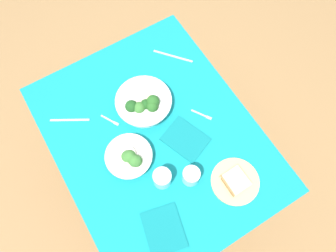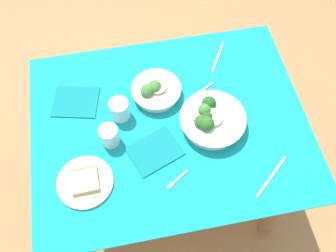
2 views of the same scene
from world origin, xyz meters
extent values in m
plane|color=#9E7547|center=(0.00, 0.00, 0.00)|extent=(6.00, 6.00, 0.00)
cube|color=teal|center=(0.00, 0.00, 0.74)|extent=(1.16, 0.92, 0.01)
cube|color=#9E7547|center=(0.00, 0.00, 0.73)|extent=(1.13, 0.89, 0.02)
cylinder|color=#9E7547|center=(-0.48, -0.36, 0.36)|extent=(0.07, 0.07, 0.71)
cylinder|color=#9E7547|center=(0.48, -0.36, 0.36)|extent=(0.07, 0.07, 0.71)
cylinder|color=#9E7547|center=(-0.48, 0.36, 0.36)|extent=(0.07, 0.07, 0.71)
cylinder|color=#9E7547|center=(0.48, 0.36, 0.36)|extent=(0.07, 0.07, 0.71)
cylinder|color=white|center=(-0.17, 0.04, 0.77)|extent=(0.25, 0.25, 0.05)
cylinder|color=white|center=(-0.17, 0.04, 0.80)|extent=(0.27, 0.27, 0.01)
sphere|color=#1E511E|center=(-0.17, -0.03, 0.81)|extent=(0.06, 0.06, 0.06)
sphere|color=#286023|center=(-0.12, 0.06, 0.81)|extent=(0.06, 0.06, 0.06)
sphere|color=#1E511E|center=(-0.15, 0.04, 0.81)|extent=(0.05, 0.05, 0.05)
sphere|color=#3D7A33|center=(-0.15, 0.00, 0.81)|extent=(0.06, 0.06, 0.06)
sphere|color=#286023|center=(-0.14, 0.07, 0.82)|extent=(0.06, 0.06, 0.06)
cylinder|color=beige|center=(-0.17, 0.04, 0.81)|extent=(0.08, 0.08, 0.01)
cylinder|color=silver|center=(0.03, -0.16, 0.76)|extent=(0.19, 0.19, 0.04)
cylinder|color=silver|center=(0.03, -0.16, 0.79)|extent=(0.22, 0.22, 0.01)
sphere|color=#3D7A33|center=(0.07, -0.14, 0.80)|extent=(0.06, 0.06, 0.06)
sphere|color=#3D7A33|center=(0.04, -0.16, 0.80)|extent=(0.06, 0.06, 0.06)
sphere|color=#3D7A33|center=(0.04, -0.15, 0.80)|extent=(0.06, 0.06, 0.06)
sphere|color=#3D7A33|center=(0.07, -0.14, 0.80)|extent=(0.06, 0.06, 0.06)
cylinder|color=beige|center=(0.02, -0.16, 0.80)|extent=(0.08, 0.08, 0.01)
cylinder|color=#D6B27A|center=(0.37, 0.20, 0.75)|extent=(0.22, 0.22, 0.01)
cube|color=beige|center=(0.37, 0.20, 0.77)|extent=(0.11, 0.10, 0.02)
cube|color=#9E703D|center=(0.37, 0.15, 0.77)|extent=(0.11, 0.01, 0.02)
cylinder|color=silver|center=(0.26, 0.03, 0.79)|extent=(0.08, 0.08, 0.09)
cylinder|color=silver|center=(0.20, -0.08, 0.79)|extent=(0.08, 0.08, 0.09)
cube|color=#B7B7BC|center=(0.01, 0.24, 0.75)|extent=(0.07, 0.05, 0.00)
cube|color=#B7B7BC|center=(0.05, 0.27, 0.75)|extent=(0.03, 0.03, 0.00)
cube|color=#B7B7BC|center=(-0.20, -0.15, 0.75)|extent=(0.07, 0.04, 0.00)
cube|color=#B7B7BC|center=(-0.16, -0.13, 0.75)|extent=(0.03, 0.02, 0.00)
cube|color=#B7B7BC|center=(-0.34, 0.31, 0.75)|extent=(0.17, 0.15, 0.00)
cube|color=#B7B7BC|center=(-0.29, -0.31, 0.75)|extent=(0.11, 0.17, 0.00)
cube|color=#0F777D|center=(0.38, -0.18, 0.75)|extent=(0.22, 0.20, 0.01)
cube|color=#0F777D|center=(0.08, 0.12, 0.75)|extent=(0.24, 0.21, 0.01)
camera|label=1|loc=(0.48, -0.22, 2.17)|focal=34.05mm
camera|label=2|loc=(0.15, 0.76, 2.11)|focal=39.78mm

